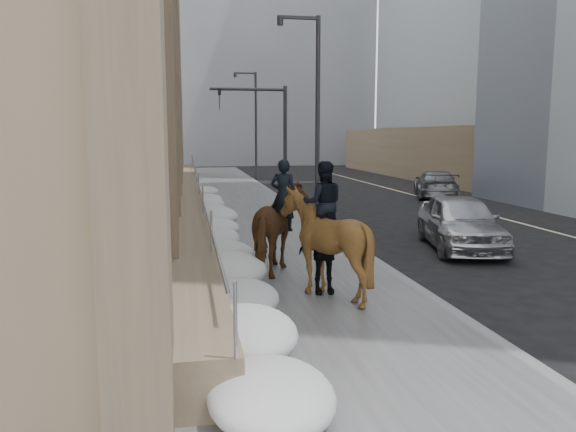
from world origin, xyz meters
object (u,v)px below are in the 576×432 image
object	(u,v)px
mounted_horse_right	(324,239)
pedestrian	(323,252)
car_silver	(460,222)
car_grey	(436,184)
mounted_horse_left	(281,227)

from	to	relation	value
mounted_horse_right	pedestrian	world-z (taller)	mounted_horse_right
pedestrian	car_silver	xyz separation A→B (m)	(5.31, 4.34, -0.18)
car_silver	car_grey	bearing A→B (deg)	80.64
pedestrian	car_grey	distance (m)	20.46
mounted_horse_right	pedestrian	size ratio (longest dim) A/B	1.57
mounted_horse_right	pedestrian	xyz separation A→B (m)	(0.04, 0.21, -0.32)
mounted_horse_left	car_grey	world-z (taller)	mounted_horse_left
mounted_horse_right	car_silver	world-z (taller)	mounted_horse_right
pedestrian	car_silver	distance (m)	6.86
car_silver	car_grey	world-z (taller)	car_silver
mounted_horse_left	car_silver	xyz separation A→B (m)	(5.89, 2.43, -0.42)
mounted_horse_right	pedestrian	distance (m)	0.38
mounted_horse_left	car_silver	world-z (taller)	mounted_horse_left
mounted_horse_left	mounted_horse_right	bearing A→B (deg)	124.63
mounted_horse_left	car_grey	size ratio (longest dim) A/B	0.53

